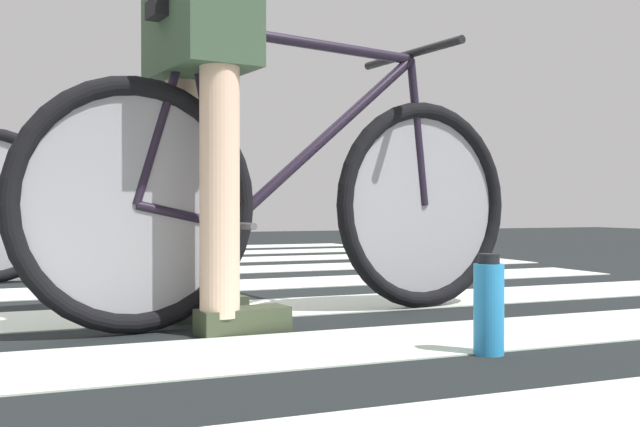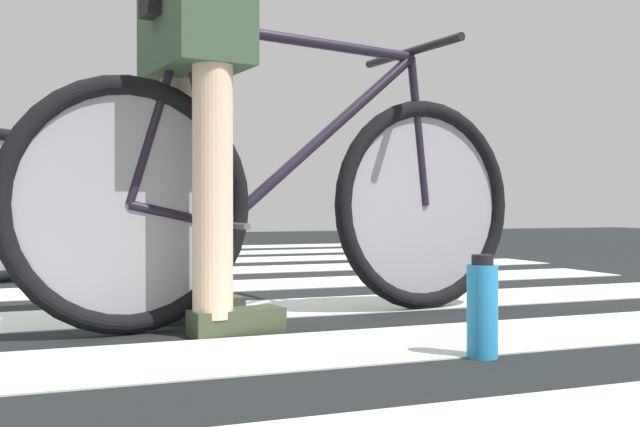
% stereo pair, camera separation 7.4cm
% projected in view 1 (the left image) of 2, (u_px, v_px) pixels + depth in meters
% --- Properties ---
extents(ground, '(18.00, 14.00, 0.02)m').
position_uv_depth(ground, '(91.00, 299.00, 2.91)').
color(ground, black).
extents(crosswalk_markings, '(5.45, 6.54, 0.00)m').
position_uv_depth(crosswalk_markings, '(95.00, 291.00, 3.10)').
color(crosswalk_markings, silver).
rests_on(crosswalk_markings, ground).
extents(bicycle_1_of_2, '(1.72, 0.53, 0.93)m').
position_uv_depth(bicycle_1_of_2, '(295.00, 196.00, 2.32)').
color(bicycle_1_of_2, black).
rests_on(bicycle_1_of_2, ground).
extents(cyclist_1_of_2, '(0.37, 0.44, 1.02)m').
position_uv_depth(cyclist_1_of_2, '(202.00, 102.00, 2.16)').
color(cyclist_1_of_2, beige).
rests_on(cyclist_1_of_2, ground).
extents(water_bottle, '(0.07, 0.07, 0.24)m').
position_uv_depth(water_bottle, '(489.00, 307.00, 1.77)').
color(water_bottle, '#298CD0').
rests_on(water_bottle, ground).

